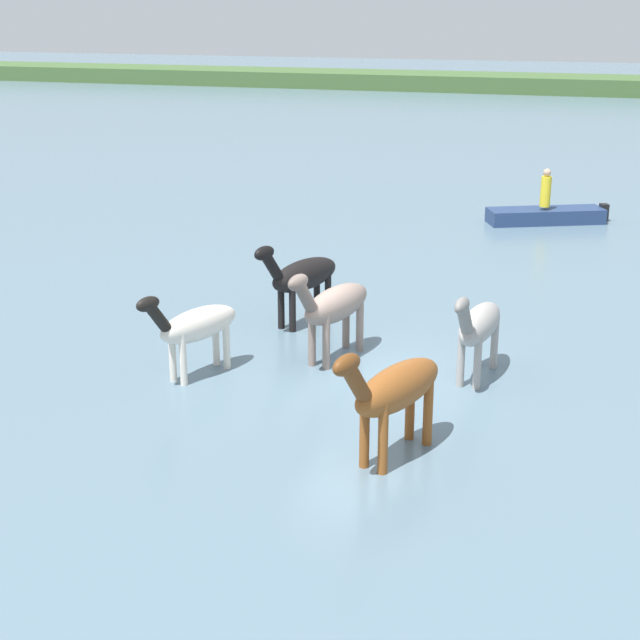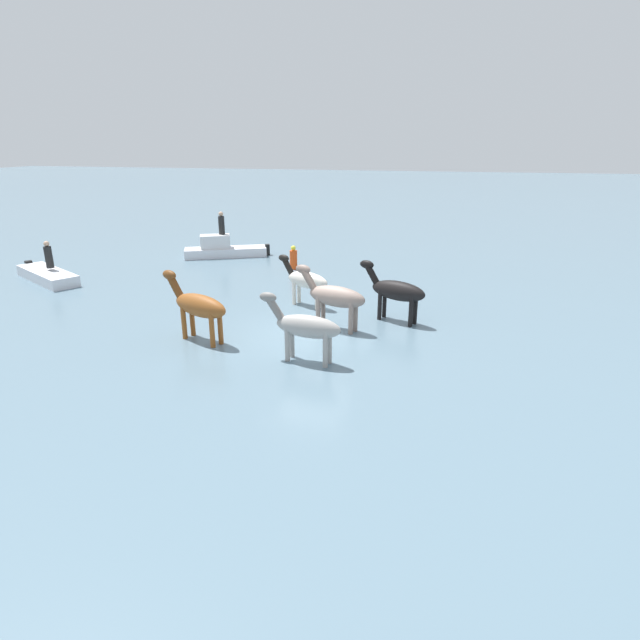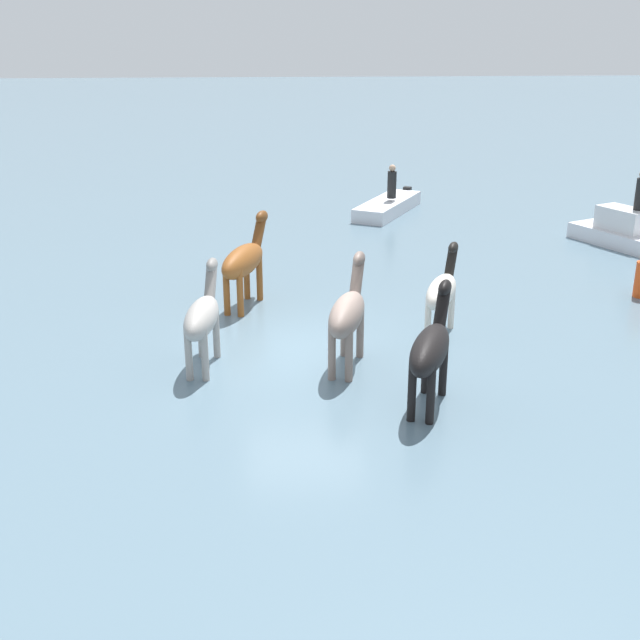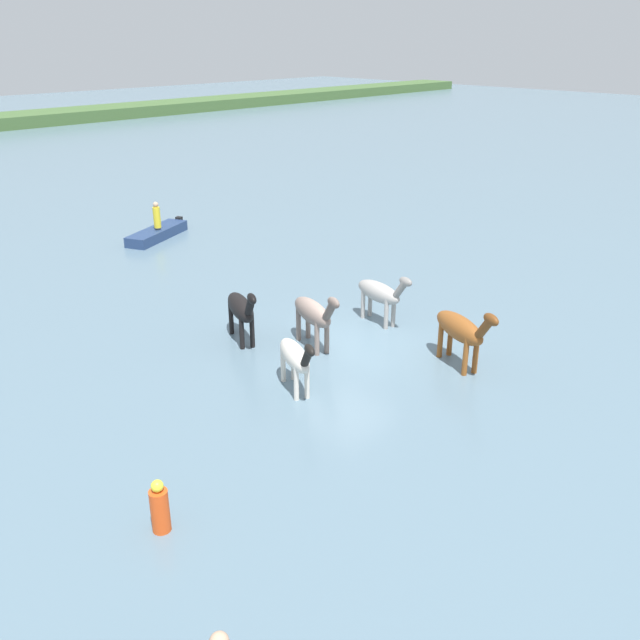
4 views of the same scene
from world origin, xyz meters
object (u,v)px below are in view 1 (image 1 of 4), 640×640
at_px(horse_lead, 195,326).
at_px(horse_dark_mare, 334,305).
at_px(horse_dun_straggler, 302,276).
at_px(boat_skiff_near, 546,218).
at_px(horse_rear_stallion, 394,389).
at_px(person_spotter_bow, 546,189).
at_px(horse_gray_outer, 478,325).

bearing_deg(horse_lead, horse_dark_mare, 149.55).
height_order(horse_dun_straggler, boat_skiff_near, horse_dun_straggler).
height_order(horse_rear_stallion, boat_skiff_near, horse_rear_stallion).
xyz_separation_m(horse_dark_mare, boat_skiff_near, (3.12, 13.46, -0.96)).
bearing_deg(horse_dun_straggler, horse_lead, 7.01).
distance_m(horse_lead, horse_dun_straggler, 3.57).
distance_m(horse_dark_mare, horse_dun_straggler, 2.24).
bearing_deg(person_spotter_bow, horse_rear_stallion, -93.38).
xyz_separation_m(horse_lead, person_spotter_bow, (5.27, 14.84, 0.11)).
xyz_separation_m(horse_gray_outer, boat_skiff_near, (0.30, 13.66, -0.89)).
distance_m(horse_dun_straggler, boat_skiff_near, 12.44).
bearing_deg(horse_dun_straggler, person_spotter_bow, -177.82).
height_order(horse_rear_stallion, horse_dun_straggler, horse_rear_stallion).
relative_size(horse_dark_mare, horse_dun_straggler, 1.04).
height_order(horse_gray_outer, horse_lead, horse_gray_outer).
distance_m(horse_gray_outer, person_spotter_bow, 13.47).
relative_size(horse_gray_outer, person_spotter_bow, 2.07).
bearing_deg(horse_dark_mare, boat_skiff_near, -175.95).
height_order(horse_gray_outer, boat_skiff_near, horse_gray_outer).
relative_size(horse_gray_outer, boat_skiff_near, 0.65).
xyz_separation_m(horse_dark_mare, horse_gray_outer, (2.82, -0.20, -0.06)).
xyz_separation_m(horse_dark_mare, horse_lead, (-2.22, -1.58, -0.12)).
height_order(horse_dark_mare, person_spotter_bow, horse_dark_mare).
bearing_deg(horse_gray_outer, horse_dark_mare, -85.72).
xyz_separation_m(horse_dark_mare, person_spotter_bow, (3.05, 13.26, -0.01)).
bearing_deg(person_spotter_bow, horse_dun_straggler, -110.65).
relative_size(horse_lead, boat_skiff_near, 0.60).
bearing_deg(boat_skiff_near, horse_gray_outer, 64.72).
xyz_separation_m(horse_dark_mare, horse_dun_straggler, (-1.25, 1.86, -0.02)).
bearing_deg(horse_lead, horse_dun_straggler, -171.67).
distance_m(horse_dark_mare, boat_skiff_near, 13.85).
bearing_deg(horse_lead, boat_skiff_near, -175.41).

